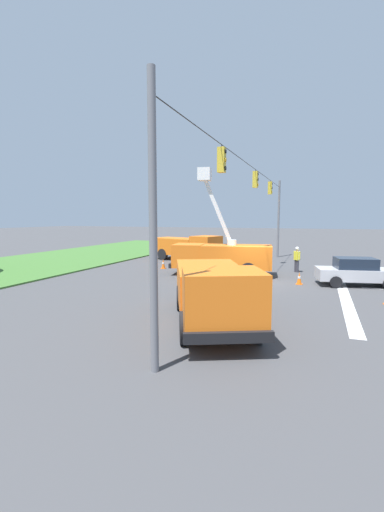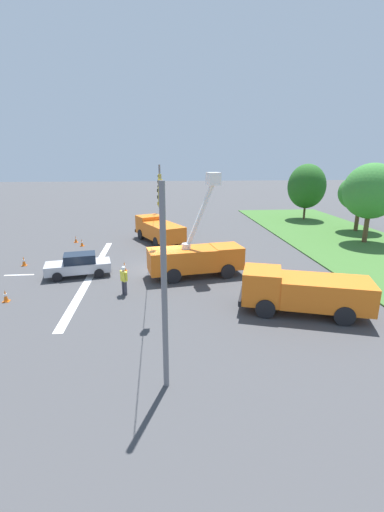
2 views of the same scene
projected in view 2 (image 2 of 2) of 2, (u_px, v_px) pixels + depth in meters
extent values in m
plane|color=#424244|center=(162.00, 271.00, 24.73)|extent=(200.00, 200.00, 0.00)
cube|color=silver|center=(92.00, 273.00, 24.28)|extent=(17.60, 0.50, 0.01)
cube|color=silver|center=(63.00, 274.00, 24.09)|extent=(0.20, 2.00, 0.01)
cube|color=silver|center=(19.00, 275.00, 23.82)|extent=(0.20, 2.00, 0.01)
cylinder|color=slate|center=(160.00, 200.00, 36.17)|extent=(0.20, 0.20, 7.20)
cylinder|color=slate|center=(164.00, 292.00, 11.29)|extent=(0.20, 0.20, 7.20)
cylinder|color=black|center=(160.00, 177.00, 22.90)|extent=(26.00, 0.03, 0.03)
cylinder|color=black|center=(160.00, 174.00, 29.69)|extent=(0.02, 0.02, 0.10)
cube|color=gold|center=(160.00, 180.00, 29.83)|extent=(0.32, 0.28, 0.96)
cylinder|color=black|center=(158.00, 176.00, 29.73)|extent=(0.16, 0.05, 0.16)
cylinder|color=yellow|center=(158.00, 180.00, 29.82)|extent=(0.16, 0.05, 0.16)
cylinder|color=black|center=(158.00, 183.00, 29.91)|extent=(0.16, 0.05, 0.16)
cylinder|color=black|center=(160.00, 178.00, 22.58)|extent=(0.02, 0.02, 0.10)
cube|color=gold|center=(160.00, 187.00, 22.72)|extent=(0.32, 0.28, 0.96)
cylinder|color=black|center=(158.00, 182.00, 22.62)|extent=(0.16, 0.05, 0.16)
cylinder|color=black|center=(158.00, 187.00, 22.71)|extent=(0.16, 0.05, 0.16)
cylinder|color=yellow|center=(158.00, 191.00, 22.80)|extent=(0.16, 0.05, 0.16)
cylinder|color=black|center=(161.00, 186.00, 16.52)|extent=(0.02, 0.02, 0.10)
cube|color=gold|center=(161.00, 197.00, 16.66)|extent=(0.32, 0.28, 0.96)
cylinder|color=black|center=(158.00, 190.00, 16.56)|extent=(0.16, 0.05, 0.16)
cylinder|color=black|center=(158.00, 197.00, 16.65)|extent=(0.16, 0.05, 0.16)
cylinder|color=yellow|center=(158.00, 204.00, 16.74)|extent=(0.16, 0.05, 0.16)
cylinder|color=brown|center=(304.00, 211.00, 44.85)|extent=(0.28, 0.28, 2.26)
ellipsoid|color=#235B1E|center=(307.00, 186.00, 43.97)|extent=(4.92, 4.76, 5.62)
cylinder|color=brown|center=(357.00, 221.00, 37.63)|extent=(0.43, 0.43, 2.43)
ellipsoid|color=#33752D|center=(361.00, 193.00, 36.79)|extent=(4.27, 4.65, 3.92)
cylinder|color=brown|center=(366.00, 228.00, 32.42)|extent=(0.44, 0.44, 2.88)
ellipsoid|color=#387F33|center=(371.00, 191.00, 31.46)|extent=(4.76, 5.05, 5.08)
cube|color=orange|center=(182.00, 260.00, 23.08)|extent=(2.88, 4.76, 1.49)
cube|color=orange|center=(226.00, 256.00, 23.84)|extent=(2.39, 2.22, 1.52)
cube|color=#1E2838|center=(236.00, 252.00, 23.93)|extent=(1.86, 0.39, 0.68)
cube|color=black|center=(240.00, 263.00, 24.26)|extent=(2.20, 0.50, 0.30)
cylinder|color=black|center=(218.00, 263.00, 24.93)|extent=(0.43, 1.03, 1.00)
cylinder|color=black|center=(228.00, 271.00, 23.05)|extent=(0.43, 1.03, 1.00)
cylinder|color=black|center=(168.00, 267.00, 24.04)|extent=(0.43, 1.03, 1.00)
cylinder|color=black|center=(173.00, 276.00, 22.15)|extent=(0.43, 1.03, 1.00)
cylinder|color=silver|center=(186.00, 246.00, 22.90)|extent=(0.60, 0.60, 0.36)
cube|color=white|center=(200.00, 216.00, 22.57)|extent=(0.56, 2.06, 4.42)
cube|color=white|center=(213.00, 179.00, 22.13)|extent=(1.01, 0.93, 0.80)
cube|color=orange|center=(164.00, 232.00, 31.89)|extent=(5.20, 4.10, 1.41)
cube|color=orange|center=(150.00, 224.00, 34.59)|extent=(2.76, 2.93, 1.78)
cube|color=#1E2838|center=(147.00, 220.00, 35.08)|extent=(0.94, 1.91, 0.80)
cube|color=black|center=(146.00, 230.00, 35.69)|extent=(1.14, 2.26, 0.30)
cylinder|color=black|center=(141.00, 235.00, 34.09)|extent=(1.03, 0.67, 1.00)
cylinder|color=black|center=(161.00, 232.00, 35.14)|extent=(1.03, 0.67, 1.00)
cylinder|color=black|center=(157.00, 243.00, 30.87)|extent=(1.03, 0.67, 1.00)
cylinder|color=black|center=(178.00, 240.00, 31.93)|extent=(1.03, 0.67, 1.00)
cube|color=orange|center=(325.00, 293.00, 17.51)|extent=(3.60, 4.99, 1.43)
cube|color=orange|center=(262.00, 285.00, 18.15)|extent=(2.71, 2.52, 1.72)
cube|color=#1E2838|center=(249.00, 279.00, 18.21)|extent=(1.90, 0.71, 0.78)
cube|color=black|center=(241.00, 296.00, 18.57)|extent=(2.25, 0.87, 0.30)
cylinder|color=black|center=(265.00, 309.00, 17.33)|extent=(0.58, 1.04, 1.00)
cylinder|color=black|center=(266.00, 293.00, 19.33)|extent=(0.58, 1.04, 1.00)
cylinder|color=black|center=(344.00, 316.00, 16.54)|extent=(0.58, 1.04, 1.00)
cylinder|color=black|center=(337.00, 299.00, 18.54)|extent=(0.58, 1.04, 1.00)
cube|color=#B7B7BC|center=(78.00, 267.00, 23.52)|extent=(2.56, 4.56, 0.64)
cube|color=#192333|center=(80.00, 258.00, 23.39)|extent=(1.87, 2.31, 0.60)
cylinder|color=black|center=(57.00, 277.00, 22.45)|extent=(0.32, 0.67, 0.64)
cylinder|color=black|center=(59.00, 269.00, 24.04)|extent=(0.32, 0.67, 0.64)
cylinder|color=black|center=(99.00, 273.00, 23.18)|extent=(0.32, 0.67, 0.64)
cylinder|color=black|center=(98.00, 266.00, 24.77)|extent=(0.32, 0.67, 0.64)
cylinder|color=#383842|center=(125.00, 288.00, 20.25)|extent=(0.18, 0.18, 0.85)
cylinder|color=#383842|center=(123.00, 287.00, 20.38)|extent=(0.18, 0.18, 0.85)
cube|color=yellow|center=(124.00, 276.00, 20.11)|extent=(0.46, 0.44, 0.60)
cube|color=silver|center=(124.00, 276.00, 20.11)|extent=(0.37, 0.34, 0.62)
cylinder|color=yellow|center=(127.00, 277.00, 19.93)|extent=(0.11, 0.11, 0.55)
cylinder|color=yellow|center=(121.00, 275.00, 20.28)|extent=(0.11, 0.11, 0.55)
sphere|color=tan|center=(123.00, 269.00, 20.00)|extent=(0.22, 0.22, 0.22)
sphere|color=white|center=(123.00, 268.00, 19.98)|extent=(0.26, 0.26, 0.26)
cube|color=orange|center=(24.00, 266.00, 25.87)|extent=(0.36, 0.36, 0.03)
cone|color=orange|center=(24.00, 261.00, 25.76)|extent=(0.28, 0.28, 0.70)
cylinder|color=white|center=(24.00, 260.00, 25.75)|extent=(0.17, 0.17, 0.13)
cube|color=orange|center=(76.00, 242.00, 33.03)|extent=(0.36, 0.36, 0.03)
cone|color=orange|center=(76.00, 239.00, 32.94)|extent=(0.25, 0.25, 0.62)
cylinder|color=white|center=(76.00, 239.00, 32.93)|extent=(0.15, 0.15, 0.11)
cube|color=orange|center=(269.00, 279.00, 22.94)|extent=(0.36, 0.36, 0.03)
cone|color=orange|center=(269.00, 274.00, 22.84)|extent=(0.28, 0.28, 0.69)
cylinder|color=white|center=(269.00, 274.00, 22.83)|extent=(0.17, 0.17, 0.12)
cube|color=orange|center=(125.00, 271.00, 24.66)|extent=(0.36, 0.36, 0.03)
cone|color=orange|center=(124.00, 266.00, 24.56)|extent=(0.27, 0.27, 0.67)
cylinder|color=white|center=(124.00, 266.00, 24.55)|extent=(0.17, 0.17, 0.12)
cube|color=orange|center=(6.00, 301.00, 19.42)|extent=(0.36, 0.36, 0.03)
cone|color=orange|center=(5.00, 296.00, 19.33)|extent=(0.27, 0.27, 0.67)
cylinder|color=white|center=(5.00, 295.00, 19.32)|extent=(0.17, 0.17, 0.12)
cube|color=orange|center=(80.00, 259.00, 27.59)|extent=(0.36, 0.36, 0.03)
cone|color=orange|center=(79.00, 255.00, 27.51)|extent=(0.22, 0.22, 0.56)
cylinder|color=white|center=(79.00, 255.00, 27.50)|extent=(0.14, 0.14, 0.10)
cube|color=orange|center=(82.00, 246.00, 31.62)|extent=(0.36, 0.36, 0.03)
cone|color=orange|center=(82.00, 242.00, 31.53)|extent=(0.26, 0.26, 0.64)
cylinder|color=white|center=(82.00, 242.00, 31.52)|extent=(0.16, 0.16, 0.11)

